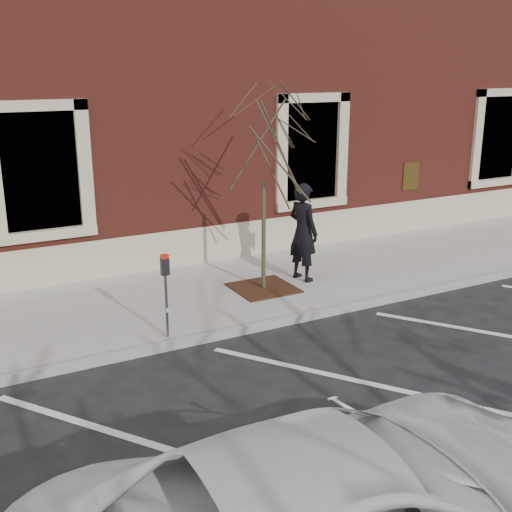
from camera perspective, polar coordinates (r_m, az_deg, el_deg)
ground at (r=11.08m, az=1.48°, el=-6.25°), size 120.00×120.00×0.00m
sidewalk_near at (r=12.49m, az=-2.50°, el=-3.17°), size 40.00×3.50×0.15m
curb_near at (r=11.01m, az=1.61°, el=-5.98°), size 40.00×0.12×0.15m
parking_stripes at (r=9.41m, az=8.24°, el=-10.78°), size 28.00×4.40×0.01m
building_civic at (r=17.35m, az=-11.65°, el=15.31°), size 40.00×8.62×8.00m
man at (r=12.71m, az=4.20°, el=2.14°), size 0.62×0.80×1.97m
parking_meter at (r=10.06m, az=-8.05°, el=-2.15°), size 0.12×0.09×1.36m
tree_grate at (r=12.41m, az=0.67°, el=-2.85°), size 1.14×1.14×0.03m
sapling at (r=11.79m, az=0.71°, el=9.33°), size 2.28×2.28×3.80m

